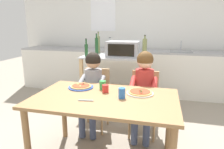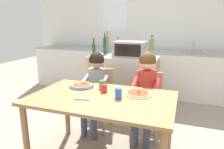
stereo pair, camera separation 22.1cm
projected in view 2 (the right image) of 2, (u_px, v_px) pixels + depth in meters
name	position (u px, v px, depth m)	size (l,w,h in m)	color
ground_plane	(129.00, 118.00, 3.14)	(11.07, 11.07, 0.00)	gray
back_wall_tiled	(151.00, 26.00, 4.35)	(5.53, 0.13, 2.70)	white
kitchen_counter	(146.00, 72.00, 4.20)	(4.98, 0.60, 1.08)	silver
kitchen_island_cart	(124.00, 73.00, 3.39)	(1.12, 0.64, 0.90)	#B7BABF
toaster_oven	(130.00, 49.00, 3.23)	(0.51, 0.38, 0.24)	#999BA0
bottle_squat_spirits	(107.00, 44.00, 3.65)	(0.05, 0.05, 0.37)	olive
bottle_brown_beer	(94.00, 49.00, 3.31)	(0.05, 0.05, 0.28)	#1E4723
bottle_tall_green_wine	(151.00, 49.00, 2.99)	(0.07, 0.07, 0.35)	olive
bottle_dark_olive_oil	(118.00, 47.00, 3.57)	(0.07, 0.07, 0.28)	#ADB7B2
bottle_slim_sauce	(105.00, 46.00, 3.47)	(0.05, 0.05, 0.35)	#1E4723
dining_table	(102.00, 106.00, 1.99)	(1.39, 0.84, 0.72)	olive
dining_chair_left	(99.00, 94.00, 2.78)	(0.36, 0.36, 0.81)	tan
dining_chair_right	(147.00, 99.00, 2.57)	(0.36, 0.36, 0.81)	tan
child_in_grey_shirt	(95.00, 82.00, 2.62)	(0.32, 0.42, 1.04)	#424C6B
child_in_red_shirt	(146.00, 85.00, 2.41)	(0.32, 0.42, 1.07)	#424C6B
pizza_plate_blue_rimmed	(82.00, 86.00, 2.28)	(0.27, 0.27, 0.03)	#3356B7
pizza_plate_white	(138.00, 93.00, 2.02)	(0.27, 0.27, 0.03)	white
drinking_cup_blue	(118.00, 93.00, 1.91)	(0.07, 0.07, 0.10)	blue
drinking_cup_green	(102.00, 85.00, 2.20)	(0.07, 0.07, 0.09)	green
drinking_cup_red	(104.00, 88.00, 2.09)	(0.07, 0.07, 0.08)	red
serving_spoon	(82.00, 99.00, 1.88)	(0.01, 0.01, 0.14)	#B7BABF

